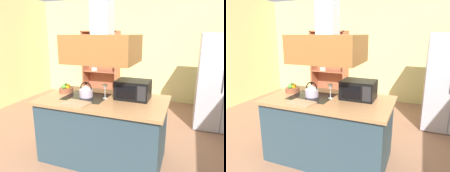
% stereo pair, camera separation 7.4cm
% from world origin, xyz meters
% --- Properties ---
extents(ground_plane, '(7.80, 7.80, 0.00)m').
position_xyz_m(ground_plane, '(0.00, 0.00, 0.00)').
color(ground_plane, '#96684D').
extents(wall_back, '(6.00, 0.12, 2.70)m').
position_xyz_m(wall_back, '(0.00, 3.00, 1.35)').
color(wall_back, '#E1D888').
rests_on(wall_back, ground).
extents(kitchen_island, '(1.76, 0.98, 0.90)m').
position_xyz_m(kitchen_island, '(0.19, -0.04, 0.45)').
color(kitchen_island, '#2C4451').
rests_on(kitchen_island, ground).
extents(range_hood, '(0.90, 0.70, 1.29)m').
position_xyz_m(range_hood, '(0.19, -0.04, 1.71)').
color(range_hood, '#99632F').
extents(dish_cabinet, '(1.02, 0.40, 1.85)m').
position_xyz_m(dish_cabinet, '(-1.05, 2.78, 0.82)').
color(dish_cabinet, '#A85E3E').
rests_on(dish_cabinet, ground).
extents(kettle, '(0.19, 0.19, 0.22)m').
position_xyz_m(kettle, '(-0.07, -0.04, 0.99)').
color(kettle, '#C1B0C5').
rests_on(kettle, kitchen_island).
extents(cutting_board, '(0.36, 0.27, 0.02)m').
position_xyz_m(cutting_board, '(-0.05, -0.37, 0.91)').
color(cutting_board, tan).
rests_on(cutting_board, kitchen_island).
extents(microwave, '(0.46, 0.35, 0.26)m').
position_xyz_m(microwave, '(0.57, 0.12, 1.03)').
color(microwave, black).
rests_on(microwave, kitchen_island).
extents(wine_glass_on_counter, '(0.08, 0.08, 0.21)m').
position_xyz_m(wine_glass_on_counter, '(0.21, -0.02, 1.05)').
color(wine_glass_on_counter, silver).
rests_on(wine_glass_on_counter, kitchen_island).
extents(fruit_bowl, '(0.22, 0.22, 0.14)m').
position_xyz_m(fruit_bowl, '(-0.47, 0.06, 0.95)').
color(fruit_bowl, brown).
rests_on(fruit_bowl, kitchen_island).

